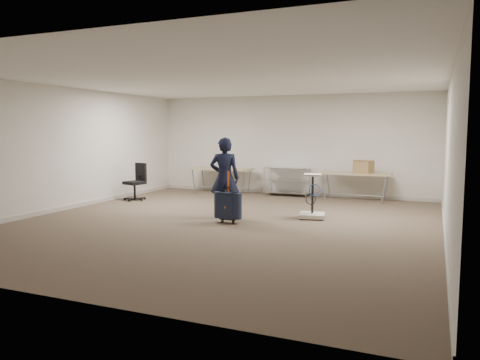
% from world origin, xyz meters
% --- Properties ---
extents(ground, '(9.00, 9.00, 0.00)m').
position_xyz_m(ground, '(0.00, 0.00, 0.00)').
color(ground, '#45372A').
rests_on(ground, ground).
extents(room_shell, '(8.00, 9.00, 9.00)m').
position_xyz_m(room_shell, '(0.00, 1.38, 0.05)').
color(room_shell, beige).
rests_on(room_shell, ground).
extents(folding_table_left, '(1.80, 0.75, 0.73)m').
position_xyz_m(folding_table_left, '(-1.90, 3.95, 0.68)').
color(folding_table_left, '#8C7A56').
rests_on(folding_table_left, ground).
extents(folding_table_right, '(1.80, 0.75, 0.73)m').
position_xyz_m(folding_table_right, '(1.90, 3.95, 0.68)').
color(folding_table_right, '#8C7A56').
rests_on(folding_table_right, ground).
extents(wire_shelf, '(1.22, 0.47, 0.80)m').
position_xyz_m(wire_shelf, '(0.00, 4.20, 0.44)').
color(wire_shelf, silver).
rests_on(wire_shelf, ground).
extents(person, '(0.71, 0.58, 1.68)m').
position_xyz_m(person, '(-0.23, 0.51, 0.84)').
color(person, black).
rests_on(person, ground).
extents(suitcase, '(0.38, 0.23, 1.02)m').
position_xyz_m(suitcase, '(0.08, 0.00, 0.35)').
color(suitcase, black).
rests_on(suitcase, ground).
extents(office_chair, '(0.59, 0.59, 0.97)m').
position_xyz_m(office_chair, '(-3.40, 1.87, 0.29)').
color(office_chair, black).
rests_on(office_chair, ground).
extents(equipment_cart, '(0.59, 0.59, 0.92)m').
position_xyz_m(equipment_cart, '(1.48, 1.14, 0.24)').
color(equipment_cart, beige).
rests_on(equipment_cart, ground).
extents(cardboard_box, '(0.52, 0.46, 0.32)m').
position_xyz_m(cardboard_box, '(2.10, 3.98, 0.89)').
color(cardboard_box, olive).
rests_on(cardboard_box, folding_table_right).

